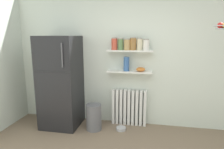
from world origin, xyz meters
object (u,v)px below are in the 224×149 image
Objects in this scene: storage_jar_4 at (140,44)px; pet_food_bowl at (121,129)px; storage_jar_0 at (114,44)px; storage_jar_3 at (133,44)px; storage_jar_2 at (127,44)px; storage_jar_5 at (146,45)px; trash_bin at (94,117)px; storage_jar_1 at (121,44)px; vase at (126,64)px; radiator at (129,107)px; shelf_bowl at (141,69)px; refrigerator at (61,82)px.

pet_food_bowl is (-0.29, -0.24, -1.54)m from storage_jar_4.
storage_jar_3 reaches higher than storage_jar_0.
storage_jar_5 is at bearing -0.00° from storage_jar_2.
storage_jar_3 is (0.11, -0.00, 0.01)m from storage_jar_2.
storage_jar_5 reaches higher than trash_bin.
storage_jar_1 is 0.38m from vase.
radiator is 1.25m from storage_jar_0.
storage_jar_5 is 0.78× the size of vase.
storage_jar_0 is at bearing 180.00° from storage_jar_3.
storage_jar_2 is 0.80× the size of vase.
vase is (-0.12, 0.00, -0.37)m from storage_jar_3.
storage_jar_1 is (-0.17, -0.03, 1.21)m from radiator.
storage_jar_0 is 1.25× the size of pet_food_bowl.
vase is at bearing 77.52° from pet_food_bowl.
pet_food_bowl is at bearing -54.25° from storage_jar_0.
storage_jar_0 reaches higher than vase.
storage_jar_0 is 0.87× the size of vase.
storage_jar_1 is 1.42m from trash_bin.
storage_jar_1 is at bearing 180.00° from storage_jar_3.
trash_bin is at bearing -160.75° from storage_jar_5.
storage_jar_5 is 1.22× the size of shelf_bowl.
storage_jar_3 is 0.23m from storage_jar_5.
storage_jar_5 is at bearing 0.00° from storage_jar_0.
storage_jar_4 reaches higher than pet_food_bowl.
trash_bin is at bearing -150.46° from storage_jar_2.
refrigerator is 9.45× the size of pet_food_bowl.
storage_jar_2 is 1.14× the size of pet_food_bowl.
shelf_bowl is at bearing -0.00° from storage_jar_2.
refrigerator reaches higher than radiator.
storage_jar_1 reaches higher than vase.
pet_food_bowl is (0.06, -0.24, -1.53)m from storage_jar_1.
refrigerator is 0.90m from trash_bin.
radiator is 0.71m from trash_bin.
storage_jar_2 is at bearing 180.00° from storage_jar_3.
storage_jar_5 is (0.11, 0.00, -0.01)m from storage_jar_4.
storage_jar_1 is at bearing 103.74° from pet_food_bowl.
storage_jar_0 is 0.23m from storage_jar_2.
storage_jar_3 reaches higher than trash_bin.
shelf_bowl is (0.26, -0.00, -0.45)m from storage_jar_2.
trash_bin reaches higher than pet_food_bowl.
refrigerator is 1.42m from pet_food_bowl.
radiator is at bearing 9.88° from storage_jar_1.
radiator is at bearing 27.59° from storage_jar_2.
shelf_bowl reaches higher than trash_bin.
storage_jar_3 reaches higher than storage_jar_1.
refrigerator reaches higher than storage_jar_4.
storage_jar_2 is (1.21, 0.22, 0.70)m from refrigerator.
storage_jar_1 is at bearing 180.00° from shelf_bowl.
refrigerator reaches higher than vase.
vase reaches higher than radiator.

